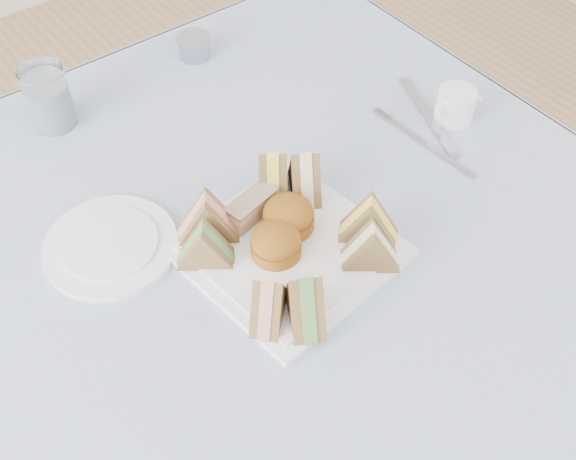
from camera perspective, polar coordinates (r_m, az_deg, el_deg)
floor at (r=1.65m, az=-1.03°, el=-17.33°), size 4.00×4.00×0.00m
table at (r=1.32m, az=-1.25°, el=-10.81°), size 0.90×0.90×0.74m
tablecloth at (r=1.02m, az=-1.59°, el=-0.09°), size 1.02×1.02×0.01m
serving_plate at (r=0.98m, az=-0.00°, el=-1.70°), size 0.28×0.28×0.01m
sandwich_fl_a at (r=0.88m, az=-1.56°, el=-5.41°), size 0.08×0.08×0.07m
sandwich_fl_b at (r=0.88m, az=1.37°, el=-5.30°), size 0.08×0.10×0.08m
sandwich_fr_a at (r=0.97m, az=6.43°, el=0.88°), size 0.09×0.09×0.07m
sandwich_fr_b at (r=0.94m, az=6.59°, el=-1.21°), size 0.09×0.08×0.07m
sandwich_bl_a at (r=0.94m, az=-6.61°, el=-1.11°), size 0.08×0.08×0.07m
sandwich_bl_b at (r=0.97m, az=-6.39°, el=1.09°), size 0.09×0.08×0.08m
sandwich_br_a at (r=1.02m, az=1.35°, el=4.54°), size 0.08×0.09×0.08m
sandwich_br_b at (r=1.02m, az=-1.18°, el=4.56°), size 0.08×0.09×0.08m
scone_left at (r=0.95m, az=-0.96°, el=-1.01°), size 0.08×0.08×0.05m
scone_right at (r=0.98m, az=0.03°, el=1.13°), size 0.09×0.09×0.05m
pastry_slice at (r=1.00m, az=-2.87°, el=1.77°), size 0.09×0.05×0.04m
side_plate at (r=1.02m, az=-13.86°, el=-1.23°), size 0.24×0.24×0.01m
water_glass at (r=1.21m, az=-18.44°, el=9.92°), size 0.08×0.08×0.10m
tea_strainer at (r=1.32m, az=-7.43°, el=14.09°), size 0.08×0.08×0.04m
knife at (r=1.21m, az=11.00°, el=8.81°), size 0.09×0.20×0.00m
fork at (r=1.15m, az=11.25°, el=6.39°), size 0.02×0.18×0.00m
creamer_jug at (r=1.20m, az=13.09°, el=9.58°), size 0.06×0.06×0.05m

